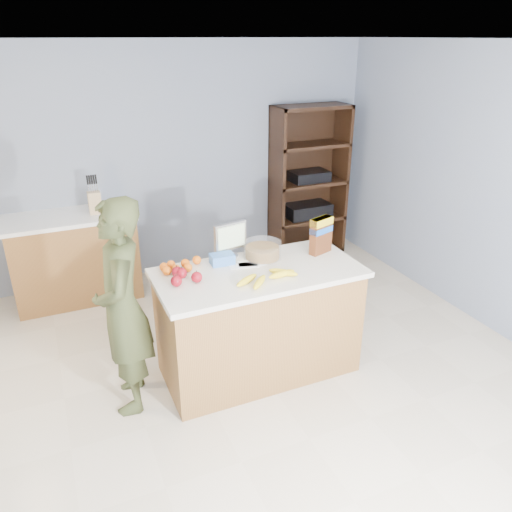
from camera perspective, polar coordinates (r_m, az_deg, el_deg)
name	(u,v)px	position (r m, az deg, el deg)	size (l,w,h in m)	color
floor	(274,390)	(4.01, 2.09, -15.10)	(4.50, 5.00, 0.02)	beige
walls	(278,183)	(3.23, 2.52, 8.28)	(4.52, 5.02, 2.51)	gray
counter_peninsula	(259,326)	(3.99, 0.29, -7.97)	(1.56, 0.76, 0.90)	brown
back_cabinet	(76,257)	(5.41, -19.93, -0.11)	(1.24, 0.62, 0.90)	brown
shelving_unit	(307,184)	(6.15, 5.80, 8.15)	(0.90, 0.40, 1.80)	black
person	(123,308)	(3.59, -14.99, -5.77)	(0.58, 0.38, 1.59)	#343A1E
knife_block	(95,202)	(5.19, -17.96, 5.90)	(0.12, 0.10, 0.31)	tan
envelopes	(248,264)	(3.85, -0.93, -0.97)	(0.32, 0.17, 0.00)	white
bananas	(268,277)	(3.60, 1.38, -2.42)	(0.50, 0.27, 0.05)	yellow
apples	(183,276)	(3.62, -8.35, -2.25)	(0.23, 0.22, 0.08)	maroon
oranges	(178,266)	(3.79, -8.86, -1.14)	(0.33, 0.17, 0.07)	orange
blue_carton	(222,259)	(3.86, -3.89, -0.34)	(0.18, 0.12, 0.08)	blue
salad_bowl	(262,251)	(3.95, 0.73, 0.61)	(0.30, 0.30, 0.13)	#267219
tv	(230,238)	(3.94, -2.94, 2.11)	(0.28, 0.12, 0.28)	silver
cereal_box	(321,233)	(4.03, 7.46, 2.66)	(0.21, 0.13, 0.30)	#592B14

